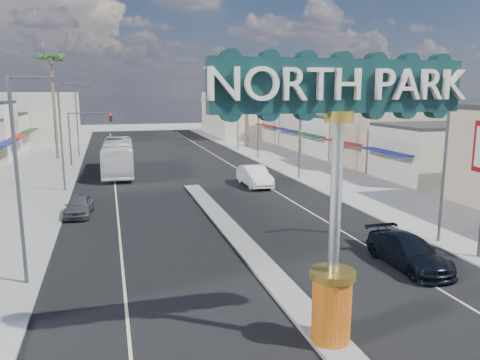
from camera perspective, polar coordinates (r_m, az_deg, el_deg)
ground at (r=42.44m, az=-6.16°, el=-0.58°), size 160.00×160.00×0.00m
road at (r=42.44m, az=-6.16°, el=-0.57°), size 20.00×120.00×0.01m
median_island at (r=27.25m, az=-0.46°, el=-6.86°), size 1.30×30.00×0.16m
sidewalk_left at (r=42.49m, az=-25.12°, el=-1.46°), size 8.00×120.00×0.12m
sidewalk_right at (r=46.76m, az=11.00°, el=0.43°), size 8.00×120.00×0.12m
storefront_row_right at (r=62.44m, az=14.00°, el=5.61°), size 12.00×42.00×6.00m
backdrop_far_left at (r=87.48m, az=-25.89°, el=6.93°), size 20.00×20.00×8.00m
backdrop_far_right at (r=90.84m, az=2.83°, el=8.10°), size 20.00×20.00×8.00m
gateway_sign at (r=14.90m, az=11.77°, el=1.16°), size 8.20×1.50×9.15m
traffic_signal_left at (r=55.24m, az=-18.23°, el=6.07°), size 5.09×0.45×6.00m
traffic_signal_right at (r=57.46m, az=0.50°, el=6.78°), size 5.09×0.45×6.00m
streetlight_l_near at (r=21.60m, az=-25.14°, el=1.01°), size 2.03×0.22×9.00m
streetlight_l_mid at (r=41.33m, az=-20.78°, el=5.57°), size 2.03×0.22×9.00m
streetlight_l_far at (r=63.23m, az=-19.13°, el=7.28°), size 2.03×0.22×9.00m
streetlight_r_near at (r=27.41m, az=23.49°, el=3.03°), size 2.03×0.22×9.00m
streetlight_r_mid at (r=44.64m, az=7.11°, el=6.54°), size 2.03×0.22×9.00m
streetlight_r_far at (r=65.44m, az=-0.41°, el=7.98°), size 2.03×0.22×9.00m
palm_left_far at (r=61.43m, az=-22.06°, el=13.01°), size 2.60×2.60×13.10m
palm_right_mid at (r=69.94m, az=0.78°, el=12.70°), size 2.60×2.60×12.10m
palm_right_far at (r=76.33m, az=0.95°, el=13.88°), size 2.60×2.60×14.10m
suv_right at (r=24.13m, az=19.88°, el=-8.23°), size 2.16×5.20×1.50m
car_parked_left at (r=33.59m, az=-19.03°, el=-2.95°), size 1.99×4.23×1.40m
car_parked_right at (r=41.59m, az=1.78°, el=0.50°), size 1.98×5.45×1.79m
city_bus at (r=49.24m, az=-14.65°, el=2.74°), size 3.31×12.42×3.43m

